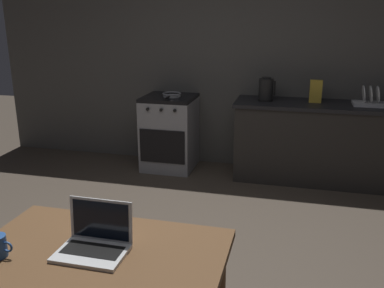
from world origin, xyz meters
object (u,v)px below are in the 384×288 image
stove_oven (170,132)px  laptop (94,242)px  frying_pan (172,95)px  electric_kettle (266,89)px  dining_table (96,269)px  cereal_box (316,91)px  dish_rack (370,101)px

stove_oven → laptop: size_ratio=2.78×
frying_pan → electric_kettle: bearing=1.6°
dining_table → electric_kettle: 3.21m
laptop → electric_kettle: bearing=71.1°
dining_table → frying_pan: 3.18m
laptop → electric_kettle: 3.17m
stove_oven → frying_pan: size_ratio=2.24×
frying_pan → cereal_box: bearing=1.8°
dining_table → laptop: (-0.02, 0.03, 0.12)m
dish_rack → electric_kettle: bearing=180.0°
laptop → dish_rack: 3.52m
stove_oven → laptop: bearing=-79.3°
stove_oven → cereal_box: size_ratio=3.60×
laptop → dish_rack: bearing=53.3°
stove_oven → laptop: 3.19m
electric_kettle → cereal_box: electric_kettle is taller
stove_oven → dish_rack: size_ratio=2.62×
dining_table → cereal_box: size_ratio=4.81×
cereal_box → laptop: bearing=-108.9°
laptop → dish_rack: dish_rack is taller
cereal_box → frying_pan: bearing=-178.2°
stove_oven → dish_rack: dish_rack is taller
stove_oven → electric_kettle: 1.27m
frying_pan → cereal_box: 1.63m
cereal_box → electric_kettle: bearing=-177.9°
laptop → frying_pan: 3.14m
dining_table → dish_rack: dish_rack is taller
laptop → stove_oven: bearing=91.6°
dish_rack → dining_table: bearing=-117.2°
stove_oven → laptop: laptop is taller
laptop → cereal_box: cereal_box is taller
cereal_box → dining_table: bearing=-108.5°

